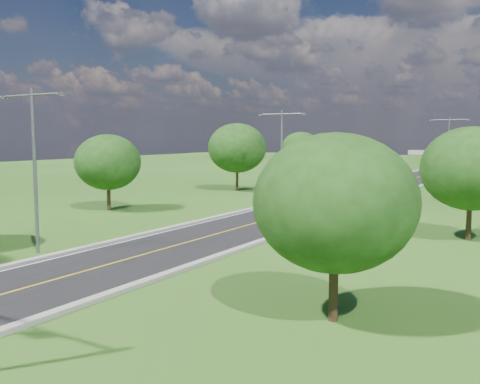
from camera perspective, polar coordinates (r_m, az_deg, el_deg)
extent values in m
plane|color=#234914|center=(72.71, 14.03, 0.19)|extent=(260.00, 260.00, 0.00)
cube|color=black|center=(78.44, 15.33, 0.60)|extent=(8.00, 150.00, 0.06)
cube|color=gray|center=(79.69, 12.40, 0.81)|extent=(0.50, 150.00, 0.22)
cube|color=gray|center=(77.38, 18.36, 0.49)|extent=(0.50, 150.00, 0.22)
cylinder|color=slate|center=(50.19, 12.24, -0.95)|extent=(0.08, 0.08, 2.40)
cube|color=white|center=(50.07, 12.25, -0.04)|extent=(0.55, 0.04, 0.70)
cube|color=gray|center=(152.52, 19.42, 3.38)|extent=(1.20, 3.00, 2.00)
cube|color=gray|center=(150.72, 23.17, 3.82)|extent=(30.00, 3.00, 1.20)
cylinder|color=slate|center=(34.65, -21.03, 2.02)|extent=(0.22, 0.22, 10.00)
cylinder|color=slate|center=(35.78, -22.71, 9.44)|extent=(2.80, 0.12, 0.12)
cylinder|color=slate|center=(33.57, -19.85, 9.80)|extent=(2.80, 0.12, 0.12)
cube|color=slate|center=(36.83, -23.91, 9.20)|extent=(0.50, 0.25, 0.18)
cube|color=slate|center=(32.57, -18.39, 9.89)|extent=(0.50, 0.25, 0.18)
cylinder|color=slate|center=(60.70, 4.46, 3.96)|extent=(0.22, 0.22, 10.00)
cylinder|color=slate|center=(61.35, 3.31, 8.29)|extent=(2.80, 0.12, 0.12)
cylinder|color=slate|center=(60.09, 5.70, 8.32)|extent=(2.80, 0.12, 0.12)
cube|color=slate|center=(61.97, 2.24, 8.23)|extent=(0.50, 0.25, 0.18)
cube|color=slate|center=(59.53, 6.84, 8.28)|extent=(0.50, 0.25, 0.18)
cylinder|color=slate|center=(88.50, 21.33, 4.22)|extent=(0.22, 0.22, 10.00)
cylinder|color=slate|center=(88.76, 20.54, 7.22)|extent=(2.80, 0.12, 0.12)
cylinder|color=slate|center=(88.27, 22.34, 7.16)|extent=(2.80, 0.12, 0.12)
cube|color=slate|center=(89.01, 19.71, 7.22)|extent=(0.50, 0.25, 0.18)
cube|color=slate|center=(88.08, 23.18, 7.10)|extent=(0.50, 0.25, 0.18)
cylinder|color=black|center=(53.01, -13.83, -0.46)|extent=(0.36, 0.36, 2.70)
ellipsoid|color=#1B380F|center=(52.75, -13.92, 3.11)|extent=(6.30, 6.30, 5.36)
cylinder|color=black|center=(69.65, -0.32, 1.46)|extent=(0.36, 0.36, 3.24)
ellipsoid|color=#1B380F|center=(69.44, -0.32, 4.72)|extent=(7.56, 7.56, 6.43)
cylinder|color=black|center=(91.74, 6.49, 2.42)|extent=(0.36, 0.36, 2.88)
ellipsoid|color=#1B380F|center=(91.59, 6.52, 4.62)|extent=(6.72, 6.72, 5.71)
cylinder|color=black|center=(113.13, 12.76, 2.90)|extent=(0.36, 0.36, 2.52)
ellipsoid|color=#1B380F|center=(113.01, 12.80, 4.46)|extent=(5.88, 5.88, 5.00)
cylinder|color=black|center=(21.32, 9.94, -9.96)|extent=(0.36, 0.36, 2.70)
ellipsoid|color=#1B380F|center=(20.66, 10.10, -1.12)|extent=(6.30, 6.30, 5.36)
cylinder|color=black|center=(39.91, 23.22, -2.73)|extent=(0.36, 0.36, 2.88)
ellipsoid|color=#1B380F|center=(39.56, 23.43, 2.31)|extent=(6.72, 6.72, 5.71)
imported|color=silver|center=(65.89, 13.27, 1.02)|extent=(3.52, 11.24, 3.08)
imported|color=silver|center=(83.28, 15.26, 1.85)|extent=(3.63, 9.89, 2.69)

